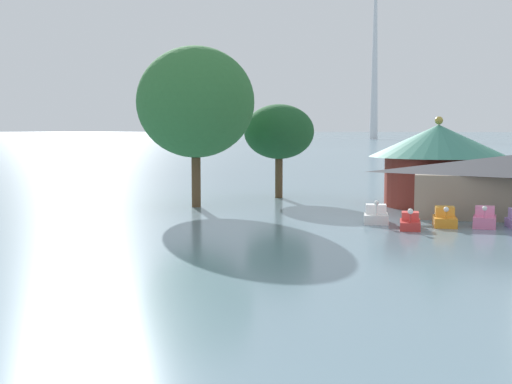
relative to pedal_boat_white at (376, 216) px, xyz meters
The scene contains 8 objects.
pedal_boat_white is the anchor object (origin of this frame).
pedal_boat_red 3.38m from the pedal_boat_white, 43.10° to the right, with size 1.45×2.66×1.50m.
pedal_boat_orange 4.73m from the pedal_boat_white, ahead, with size 1.68×2.72×1.46m.
pedal_boat_pink 7.36m from the pedal_boat_white, ahead, with size 1.66×2.42×1.56m.
green_roof_pavilion 13.44m from the pedal_boat_white, 71.32° to the left, with size 11.80×11.80×7.72m.
shoreline_tree_tall_left 18.98m from the pedal_boat_white, 157.73° to the left, with size 9.96×9.96×13.60m.
shoreline_tree_mid 20.12m from the pedal_boat_white, 123.72° to the left, with size 6.74×6.74×9.00m.
distant_broadcast_tower 356.75m from the pedal_boat_white, 95.17° to the left, with size 6.15×6.15×154.76m.
Camera 1 is at (9.23, -12.40, 6.81)m, focal length 49.50 mm.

